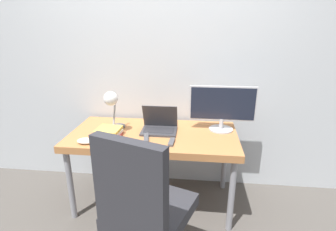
# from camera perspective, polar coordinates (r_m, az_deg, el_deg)

# --- Properties ---
(ground_plane) EXTENTS (12.00, 12.00, 0.00)m
(ground_plane) POSITION_cam_1_polar(r_m,az_deg,el_deg) (2.39, -4.38, -23.13)
(ground_plane) COLOR #514C47
(wall_back) EXTENTS (8.00, 0.05, 2.60)m
(wall_back) POSITION_cam_1_polar(r_m,az_deg,el_deg) (2.57, -1.86, 12.23)
(wall_back) COLOR silver
(wall_back) RESTS_ON ground_plane
(desk) EXTENTS (1.46, 0.72, 0.71)m
(desk) POSITION_cam_1_polar(r_m,az_deg,el_deg) (2.33, -3.16, -5.24)
(desk) COLOR #B77542
(desk) RESTS_ON ground_plane
(laptop) EXTENTS (0.31, 0.23, 0.23)m
(laptop) POSITION_cam_1_polar(r_m,az_deg,el_deg) (2.33, -1.88, -2.30)
(laptop) COLOR #38383D
(laptop) RESTS_ON desk
(monitor) EXTENTS (0.58, 0.21, 0.40)m
(monitor) POSITION_cam_1_polar(r_m,az_deg,el_deg) (2.35, 11.77, 1.93)
(monitor) COLOR #B7B7BC
(monitor) RESTS_ON desk
(desk_lamp) EXTENTS (0.14, 0.27, 0.37)m
(desk_lamp) POSITION_cam_1_polar(r_m,az_deg,el_deg) (2.29, -12.09, 2.61)
(desk_lamp) COLOR #4C4C51
(desk_lamp) RESTS_ON desk
(office_chair) EXTENTS (0.61, 0.64, 1.06)m
(office_chair) POSITION_cam_1_polar(r_m,az_deg,el_deg) (1.68, -5.37, -18.92)
(office_chair) COLOR black
(office_chair) RESTS_ON ground_plane
(book_stack) EXTENTS (0.27, 0.23, 0.07)m
(book_stack) POSITION_cam_1_polar(r_m,az_deg,el_deg) (2.28, -12.98, -3.73)
(book_stack) COLOR #B2382D
(book_stack) RESTS_ON desk
(tv_remote) EXTENTS (0.05, 0.14, 0.02)m
(tv_remote) POSITION_cam_1_polar(r_m,az_deg,el_deg) (2.11, 0.78, -5.79)
(tv_remote) COLOR #4C4C51
(tv_remote) RESTS_ON desk
(media_remote) EXTENTS (0.07, 0.18, 0.02)m
(media_remote) POSITION_cam_1_polar(r_m,az_deg,el_deg) (2.19, -4.78, -4.83)
(media_remote) COLOR #4C4C51
(media_remote) RESTS_ON desk
(game_controller) EXTENTS (0.14, 0.09, 0.04)m
(game_controller) POSITION_cam_1_polar(r_m,az_deg,el_deg) (2.21, -17.49, -5.29)
(game_controller) COLOR white
(game_controller) RESTS_ON desk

